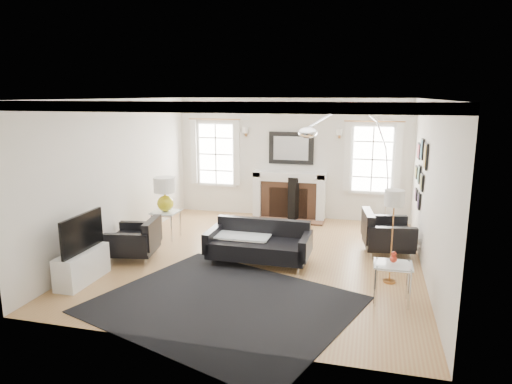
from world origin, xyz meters
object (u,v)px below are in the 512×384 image
(fireplace, at_px, (289,196))
(armchair_right, at_px, (384,234))
(gourd_lamp, at_px, (165,192))
(armchair_left, at_px, (137,240))
(coffee_table, at_px, (245,233))
(arc_floor_lamp, at_px, (350,164))
(sofa, at_px, (259,244))

(fireplace, distance_m, armchair_right, 2.90)
(armchair_right, xyz_separation_m, gourd_lamp, (-4.28, -0.16, 0.60))
(armchair_left, distance_m, coffee_table, 1.94)
(armchair_left, bearing_deg, gourd_lamp, 90.42)
(coffee_table, height_order, gourd_lamp, gourd_lamp)
(fireplace, distance_m, gourd_lamp, 3.04)
(armchair_right, xyz_separation_m, arc_floor_lamp, (-0.73, 1.13, 1.11))
(fireplace, bearing_deg, gourd_lamp, -135.50)
(fireplace, height_order, armchair_left, fireplace)
(sofa, height_order, gourd_lamp, gourd_lamp)
(sofa, relative_size, coffee_table, 1.77)
(sofa, distance_m, gourd_lamp, 2.41)
(armchair_left, bearing_deg, sofa, 9.85)
(armchair_left, xyz_separation_m, gourd_lamp, (-0.01, 1.22, 0.63))
(armchair_left, height_order, armchair_right, armchair_right)
(fireplace, distance_m, sofa, 2.96)
(coffee_table, bearing_deg, armchair_right, 16.54)
(fireplace, height_order, coffee_table, fireplace)
(sofa, bearing_deg, armchair_right, 25.34)
(armchair_right, height_order, arc_floor_lamp, arc_floor_lamp)
(armchair_right, bearing_deg, coffee_table, -163.46)
(sofa, height_order, coffee_table, sofa)
(sofa, distance_m, armchair_right, 2.35)
(gourd_lamp, xyz_separation_m, arc_floor_lamp, (3.55, 1.29, 0.51))
(sofa, bearing_deg, arc_floor_lamp, 56.85)
(arc_floor_lamp, bearing_deg, armchair_left, -144.74)
(armchair_left, height_order, arc_floor_lamp, arc_floor_lamp)
(armchair_right, bearing_deg, fireplace, 137.60)
(gourd_lamp, bearing_deg, fireplace, 44.50)
(armchair_left, distance_m, arc_floor_lamp, 4.49)
(armchair_right, relative_size, coffee_table, 1.05)
(armchair_right, distance_m, coffee_table, 2.56)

